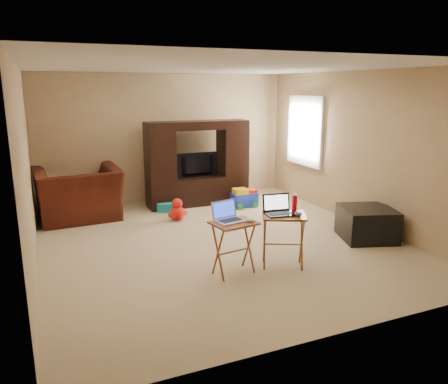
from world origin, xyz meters
name	(u,v)px	position (x,y,z in m)	size (l,w,h in m)	color
floor	(219,241)	(0.00, 0.00, 0.00)	(5.50, 5.50, 0.00)	beige
ceiling	(218,67)	(0.00, 0.00, 2.50)	(5.50, 5.50, 0.00)	silver
wall_back	(166,138)	(0.00, 2.75, 1.25)	(5.00, 5.00, 0.00)	tan
wall_front	(340,205)	(0.00, -2.75, 1.25)	(5.00, 5.00, 0.00)	tan
wall_left	(27,171)	(-2.50, 0.00, 1.25)	(5.50, 5.50, 0.00)	tan
wall_right	(359,149)	(2.50, 0.00, 1.25)	(5.50, 5.50, 0.00)	tan
window_pane	(306,131)	(2.48, 1.55, 1.40)	(1.20, 1.20, 0.00)	white
window_frame	(305,131)	(2.46, 1.55, 1.40)	(0.06, 1.14, 1.34)	white
entertainment_center	(198,163)	(0.45, 2.14, 0.81)	(1.97, 0.49, 1.61)	black
television	(198,165)	(0.45, 2.10, 0.77)	(0.82, 0.11, 0.47)	black
recliner	(79,194)	(-1.78, 1.98, 0.45)	(1.38, 1.20, 0.89)	#41160E
child_rocker	(169,195)	(-0.20, 1.92, 0.28)	(0.43, 0.49, 0.57)	#166E7B
plush_toy	(177,209)	(-0.25, 1.26, 0.19)	(0.35, 0.29, 0.39)	red
push_toy	(244,197)	(1.18, 1.58, 0.19)	(0.50, 0.36, 0.37)	#1A33D2
ottoman	(367,223)	(2.10, -0.77, 0.24)	(0.74, 0.74, 0.48)	black
tray_table_left	(234,248)	(-0.27, -1.13, 0.33)	(0.51, 0.41, 0.66)	#9C5125
tray_table_right	(283,241)	(0.40, -1.18, 0.34)	(0.53, 0.42, 0.69)	#935623
laptop_left	(231,212)	(-0.30, -1.10, 0.78)	(0.35, 0.28, 0.24)	silver
laptop_right	(281,205)	(0.36, -1.16, 0.81)	(0.36, 0.29, 0.24)	black
mouse_left	(251,220)	(-0.08, -1.20, 0.69)	(0.09, 0.13, 0.05)	white
mouse_right	(298,214)	(0.53, -1.30, 0.72)	(0.09, 0.14, 0.06)	#3A393E
water_bottle	(295,203)	(0.60, -1.10, 0.79)	(0.07, 0.07, 0.21)	red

